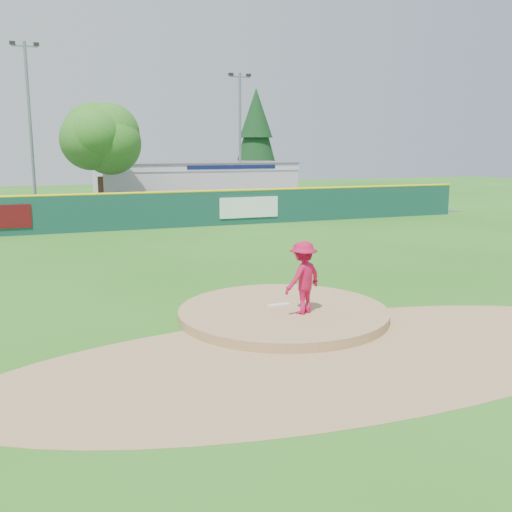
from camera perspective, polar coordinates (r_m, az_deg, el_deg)
name	(u,v)px	position (r m, az deg, el deg)	size (l,w,h in m)	color
ground	(283,318)	(15.12, 2.72, -6.17)	(120.00, 120.00, 0.00)	#286B19
pitchers_mound	(283,318)	(15.12, 2.72, -6.17)	(5.50, 5.50, 0.50)	#9E774C
pitching_rubber	(279,305)	(15.31, 2.28, -4.90)	(0.60, 0.15, 0.04)	white
infield_dirt_arc	(339,355)	(12.57, 8.28, -9.80)	(15.40, 15.40, 0.01)	#9E774C
parking_lot	(128,212)	(40.90, -12.64, 4.31)	(44.00, 16.00, 0.02)	#38383A
pitcher	(303,277)	(14.46, 4.73, -2.16)	(1.20, 0.69, 1.85)	#B50F3B
van	(160,203)	(39.93, -9.59, 5.28)	(2.30, 4.99, 1.39)	silver
pool_building_grp	(193,183)	(46.84, -6.30, 7.32)	(15.20, 8.20, 3.31)	silver
fence_banners	(131,212)	(31.69, -12.39, 4.33)	(17.26, 0.04, 1.20)	#580C0F
outfield_fence	(152,209)	(31.95, -10.33, 4.62)	(40.00, 0.14, 2.07)	#133F37
deciduous_tree	(99,146)	(38.44, -15.47, 10.58)	(5.60, 5.60, 7.36)	#382314
conifer_tree	(256,135)	(52.73, 0.01, 11.97)	(4.40, 4.40, 9.50)	#382314
light_pole_left	(30,122)	(40.28, -21.67, 12.34)	(1.75, 0.25, 11.00)	gray
light_pole_right	(240,133)	(44.79, -1.61, 12.19)	(1.75, 0.25, 10.00)	gray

